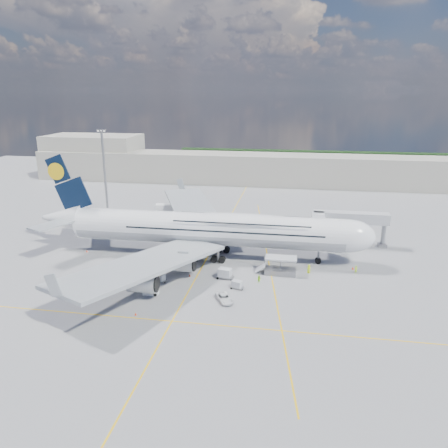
% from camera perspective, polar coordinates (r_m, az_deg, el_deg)
% --- Properties ---
extents(ground, '(300.00, 300.00, 0.00)m').
position_cam_1_polar(ground, '(92.33, -3.37, -6.49)').
color(ground, gray).
rests_on(ground, ground).
extents(taxi_line_main, '(0.25, 220.00, 0.01)m').
position_cam_1_polar(taxi_line_main, '(92.32, -3.37, -6.49)').
color(taxi_line_main, yellow).
rests_on(taxi_line_main, ground).
extents(taxi_line_cross, '(120.00, 0.25, 0.01)m').
position_cam_1_polar(taxi_line_cross, '(75.01, -6.82, -12.49)').
color(taxi_line_cross, yellow).
rests_on(taxi_line_cross, ground).
extents(taxi_line_diag, '(14.16, 99.06, 0.01)m').
position_cam_1_polar(taxi_line_diag, '(99.65, 5.81, -4.73)').
color(taxi_line_diag, yellow).
rests_on(taxi_line_diag, ground).
extents(airliner, '(77.26, 79.15, 23.71)m').
position_cam_1_polar(airliner, '(99.02, -2.02, -0.57)').
color(airliner, white).
rests_on(airliner, ground).
extents(jet_bridge, '(18.80, 12.10, 8.50)m').
position_cam_1_polar(jet_bridge, '(108.16, 14.70, 0.39)').
color(jet_bridge, '#B7B7BC').
rests_on(jet_bridge, ground).
extents(cargo_loader, '(8.53, 3.20, 3.67)m').
position_cam_1_polar(cargo_loader, '(92.49, 7.28, -5.72)').
color(cargo_loader, silver).
rests_on(cargo_loader, ground).
extents(light_mast, '(3.00, 0.70, 25.50)m').
position_cam_1_polar(light_mast, '(142.51, -15.35, 6.91)').
color(light_mast, gray).
rests_on(light_mast, ground).
extents(terminal, '(180.00, 16.00, 12.00)m').
position_cam_1_polar(terminal, '(181.13, 3.27, 7.23)').
color(terminal, '#B2AD9E').
rests_on(terminal, ground).
extents(hangar, '(40.00, 22.00, 18.00)m').
position_cam_1_polar(hangar, '(205.00, -16.62, 8.55)').
color(hangar, '#B2AD9E').
rests_on(hangar, ground).
extents(tree_line, '(160.00, 6.00, 8.00)m').
position_cam_1_polar(tree_line, '(225.81, 14.80, 8.14)').
color(tree_line, '#193814').
rests_on(tree_line, ground).
extents(dolly_row_a, '(3.20, 2.13, 0.43)m').
position_cam_1_polar(dolly_row_a, '(87.87, -17.27, -8.32)').
color(dolly_row_a, gray).
rests_on(dolly_row_a, ground).
extents(dolly_row_b, '(3.08, 1.70, 0.45)m').
position_cam_1_polar(dolly_row_b, '(97.67, -15.16, -5.51)').
color(dolly_row_b, gray).
rests_on(dolly_row_b, ground).
extents(dolly_row_c, '(3.07, 2.39, 1.72)m').
position_cam_1_polar(dolly_row_c, '(89.08, -8.38, -6.92)').
color(dolly_row_c, gray).
rests_on(dolly_row_c, ground).
extents(dolly_back, '(2.77, 1.80, 0.38)m').
position_cam_1_polar(dolly_back, '(91.76, -15.42, -7.07)').
color(dolly_back, gray).
rests_on(dolly_back, ground).
extents(dolly_nose_far, '(3.75, 2.53, 2.18)m').
position_cam_1_polar(dolly_nose_far, '(89.49, 0.10, -6.43)').
color(dolly_nose_far, gray).
rests_on(dolly_nose_far, ground).
extents(dolly_nose_near, '(2.88, 2.18, 1.63)m').
position_cam_1_polar(dolly_nose_near, '(85.27, 1.69, -7.90)').
color(dolly_nose_near, gray).
rests_on(dolly_nose_near, ground).
extents(baggage_tug, '(3.02, 1.57, 1.83)m').
position_cam_1_polar(baggage_tug, '(84.08, -9.56, -8.58)').
color(baggage_tug, white).
rests_on(baggage_tug, ground).
extents(catering_truck_inner, '(7.28, 2.92, 4.34)m').
position_cam_1_polar(catering_truck_inner, '(120.66, -1.18, 0.29)').
color(catering_truck_inner, gray).
rests_on(catering_truck_inner, ground).
extents(catering_truck_outer, '(7.72, 3.98, 4.40)m').
position_cam_1_polar(catering_truck_outer, '(131.59, -7.40, 1.58)').
color(catering_truck_outer, gray).
rests_on(catering_truck_outer, ground).
extents(service_van, '(4.25, 5.30, 1.34)m').
position_cam_1_polar(service_van, '(80.48, 0.02, -9.65)').
color(service_van, white).
rests_on(service_van, ground).
extents(crew_nose, '(0.74, 0.66, 1.71)m').
position_cam_1_polar(crew_nose, '(96.04, 16.86, -5.73)').
color(crew_nose, '#BAF019').
rests_on(crew_nose, ground).
extents(crew_loader, '(0.98, 0.91, 1.61)m').
position_cam_1_polar(crew_loader, '(87.89, 4.59, -7.21)').
color(crew_loader, '#AAF519').
rests_on(crew_loader, ground).
extents(crew_wing, '(0.97, 1.24, 1.96)m').
position_cam_1_polar(crew_wing, '(87.65, -11.85, -7.48)').
color(crew_wing, '#C8E718').
rests_on(crew_wing, ground).
extents(crew_van, '(1.10, 1.09, 1.92)m').
position_cam_1_polar(crew_van, '(93.77, 11.02, -5.77)').
color(crew_van, '#DFFD1A').
rests_on(crew_van, ground).
extents(crew_tug, '(1.20, 0.87, 1.66)m').
position_cam_1_polar(crew_tug, '(84.20, -10.11, -8.55)').
color(crew_tug, '#AEDD17').
rests_on(crew_tug, ground).
extents(cone_nose, '(0.45, 0.45, 0.58)m').
position_cam_1_polar(cone_nose, '(98.21, 16.48, -5.54)').
color(cone_nose, '#FA350D').
rests_on(cone_nose, ground).
extents(cone_wing_left_inner, '(0.40, 0.40, 0.51)m').
position_cam_1_polar(cone_wing_left_inner, '(111.48, -6.62, -2.22)').
color(cone_wing_left_inner, '#FA350D').
rests_on(cone_wing_left_inner, ground).
extents(cone_wing_left_outer, '(0.40, 0.40, 0.51)m').
position_cam_1_polar(cone_wing_left_outer, '(123.82, -5.15, -0.20)').
color(cone_wing_left_outer, '#FA350D').
rests_on(cone_wing_left_outer, ground).
extents(cone_wing_right_inner, '(0.39, 0.39, 0.49)m').
position_cam_1_polar(cone_wing_right_inner, '(91.09, -4.49, -6.69)').
color(cone_wing_right_inner, '#FA350D').
rests_on(cone_wing_right_inner, ground).
extents(cone_wing_right_outer, '(0.39, 0.39, 0.49)m').
position_cam_1_polar(cone_wing_right_outer, '(77.67, -11.47, -11.43)').
color(cone_wing_right_outer, '#FA350D').
rests_on(cone_wing_right_outer, ground).
extents(cone_tail, '(0.44, 0.44, 0.56)m').
position_cam_1_polar(cone_tail, '(108.88, -17.47, -3.40)').
color(cone_tail, '#FA350D').
rests_on(cone_tail, ground).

